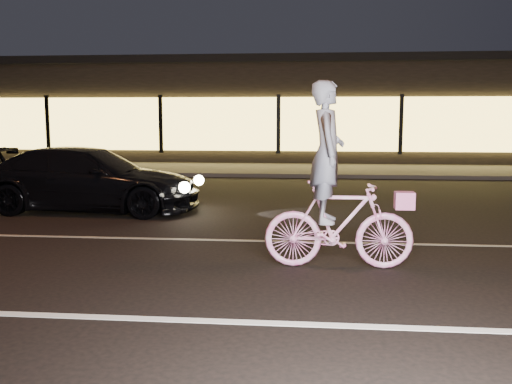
# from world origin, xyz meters

# --- Properties ---
(ground) EXTENTS (90.00, 90.00, 0.00)m
(ground) POSITION_xyz_m (0.00, 0.00, 0.00)
(ground) COLOR black
(ground) RESTS_ON ground
(lane_stripe_near) EXTENTS (60.00, 0.12, 0.01)m
(lane_stripe_near) POSITION_xyz_m (0.00, -1.50, 0.00)
(lane_stripe_near) COLOR silver
(lane_stripe_near) RESTS_ON ground
(lane_stripe_far) EXTENTS (60.00, 0.10, 0.01)m
(lane_stripe_far) POSITION_xyz_m (0.00, 2.00, 0.00)
(lane_stripe_far) COLOR gray
(lane_stripe_far) RESTS_ON ground
(sidewalk) EXTENTS (30.00, 4.00, 0.12)m
(sidewalk) POSITION_xyz_m (0.00, 13.00, 0.06)
(sidewalk) COLOR #383533
(sidewalk) RESTS_ON ground
(storefront) EXTENTS (25.40, 8.42, 4.20)m
(storefront) POSITION_xyz_m (0.00, 18.97, 2.15)
(storefront) COLOR black
(storefront) RESTS_ON ground
(cyclist) EXTENTS (1.88, 0.65, 2.37)m
(cyclist) POSITION_xyz_m (1.56, 0.55, 0.84)
(cyclist) COLOR #F82F9F
(cyclist) RESTS_ON ground
(sedan) EXTENTS (4.52, 1.95, 1.30)m
(sedan) POSITION_xyz_m (-3.23, 4.46, 0.65)
(sedan) COLOR black
(sedan) RESTS_ON ground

